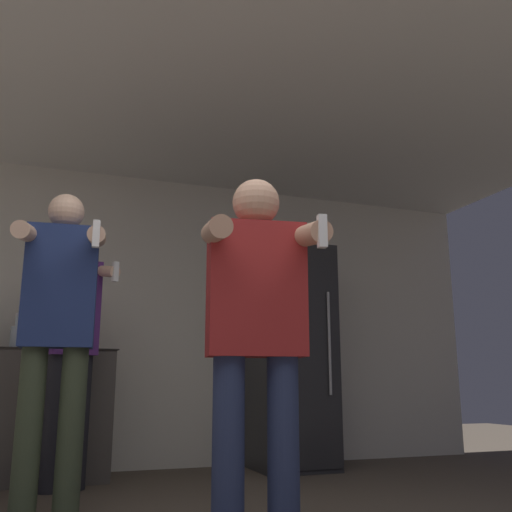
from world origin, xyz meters
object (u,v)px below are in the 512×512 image
object	(u,v)px
person_woman_foreground	(257,324)
bottle_short_whiskey	(17,335)
refrigerator	(289,356)
person_man_side	(58,325)
person_spectator_back	(72,343)
bottle_brown_liquor	(85,336)

from	to	relation	value
person_woman_foreground	bottle_short_whiskey	bearing A→B (deg)	117.11
refrigerator	bottle_short_whiskey	distance (m)	2.23
refrigerator	person_man_side	bearing A→B (deg)	-144.53
person_spectator_back	person_man_side	bearing A→B (deg)	-96.52
bottle_short_whiskey	bottle_brown_liquor	bearing A→B (deg)	0.00
bottle_short_whiskey	person_woman_foreground	world-z (taller)	person_woman_foreground
bottle_short_whiskey	bottle_brown_liquor	size ratio (longest dim) A/B	1.03
refrigerator	bottle_brown_liquor	bearing A→B (deg)	-179.00
bottle_brown_liquor	person_spectator_back	xyz separation A→B (m)	(-0.10, -0.39, -0.08)
bottle_brown_liquor	person_spectator_back	world-z (taller)	person_spectator_back
refrigerator	person_woman_foreground	world-z (taller)	refrigerator
refrigerator	bottle_brown_liquor	world-z (taller)	refrigerator
bottle_brown_liquor	person_woman_foreground	world-z (taller)	person_woman_foreground
refrigerator	person_woman_foreground	xyz separation A→B (m)	(-1.10, -2.23, 0.03)
person_spectator_back	bottle_short_whiskey	bearing A→B (deg)	134.73
bottle_short_whiskey	person_man_side	distance (m)	1.39
refrigerator	bottle_brown_liquor	distance (m)	1.74
refrigerator	bottle_short_whiskey	size ratio (longest dim) A/B	6.97
bottle_short_whiskey	person_woman_foreground	size ratio (longest dim) A/B	0.16
person_woman_foreground	refrigerator	bearing A→B (deg)	63.76
bottle_brown_liquor	person_spectator_back	size ratio (longest dim) A/B	0.15
bottle_short_whiskey	bottle_brown_liquor	distance (m)	0.49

